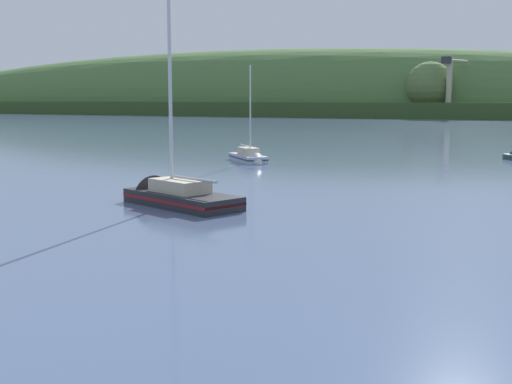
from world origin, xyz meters
TOP-DOWN VIEW (x-y plane):
  - far_shoreline_hill at (-67.91, 256.29)m, footprint 503.46×107.45m
  - dockside_crane at (2.96, 223.76)m, footprint 7.73×14.35m
  - sailboat_midwater_white at (-3.75, 41.02)m, footprint 9.84×7.12m
  - sailboat_far_left at (-8.24, 68.91)m, footprint 6.41×7.35m

SIDE VIEW (x-z plane):
  - sailboat_far_left at x=-8.24m, z-range -5.28..5.79m
  - far_shoreline_hill at x=-67.91m, z-range -25.00..25.57m
  - sailboat_midwater_white at x=-3.75m, z-range -7.36..8.07m
  - dockside_crane at x=2.96m, z-range -0.16..19.31m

